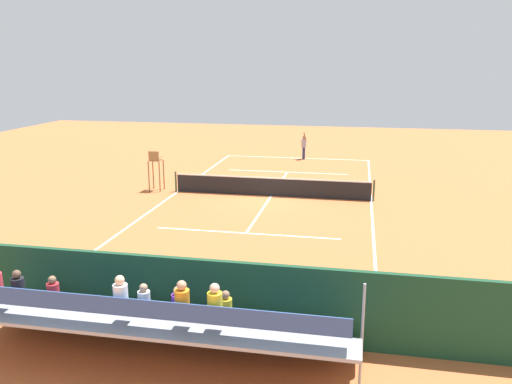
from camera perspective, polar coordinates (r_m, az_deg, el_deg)
The scene contains 11 objects.
ground_plane at distance 26.65m, azimuth 1.66°, elevation -0.45°, with size 60.00×60.00×0.00m, color #BC6033.
court_line_markings at distance 26.68m, azimuth 1.68°, elevation -0.42°, with size 10.10×22.20×0.01m.
tennis_net at distance 26.53m, azimuth 1.67°, elevation 0.60°, with size 10.30×0.10×1.07m.
backdrop_wall at distance 13.46m, azimuth -8.42°, elevation -11.06°, with size 18.00×0.16×2.00m, color #194228.
bleacher_stand at distance 12.38m, azimuth -11.04°, elevation -13.74°, with size 9.06×2.40×2.48m.
umpire_chair at distance 28.03m, azimuth -10.92°, elevation 2.78°, with size 0.67×0.67×2.14m.
courtside_bench at distance 13.66m, azimuth 6.44°, elevation -12.67°, with size 1.80×0.40×0.93m.
equipment_bag at distance 14.01m, azimuth -2.39°, elevation -13.61°, with size 0.90×0.36×0.36m, color #334C8C.
tennis_player at distance 36.75m, azimuth 5.25°, elevation 5.16°, with size 0.46×0.56×1.93m.
tennis_racket at distance 37.04m, azimuth 4.00°, elevation 3.68°, with size 0.42×0.57×0.03m.
tennis_ball_near at distance 33.21m, azimuth 2.29°, elevation 2.52°, with size 0.07×0.07×0.07m, color #CCDB33.
Camera 1 is at (-4.23, 25.45, 6.69)m, focal length 36.62 mm.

